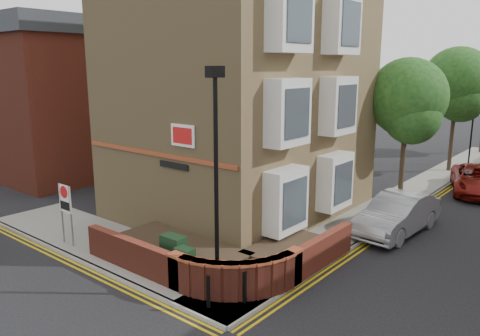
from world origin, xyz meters
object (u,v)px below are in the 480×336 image
Objects in this scene: lamppost at (216,182)px; utility_cabinet_large at (174,254)px; zone_sign at (65,203)px; silver_car_near at (397,214)px.

lamppost reaches higher than utility_cabinet_large.
zone_sign is 0.47× the size of silver_car_near.
zone_sign is at bearing -129.95° from silver_car_near.
lamppost is 3.24m from utility_cabinet_large.
utility_cabinet_large is 4.86m from zone_sign.
utility_cabinet_large is 0.26× the size of silver_car_near.
zone_sign is (-4.70, -0.80, 0.92)m from utility_cabinet_large.
lamppost is 1.35× the size of silver_car_near.
zone_sign reaches higher than utility_cabinet_large.
zone_sign is (-6.60, -0.70, -1.70)m from lamppost.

